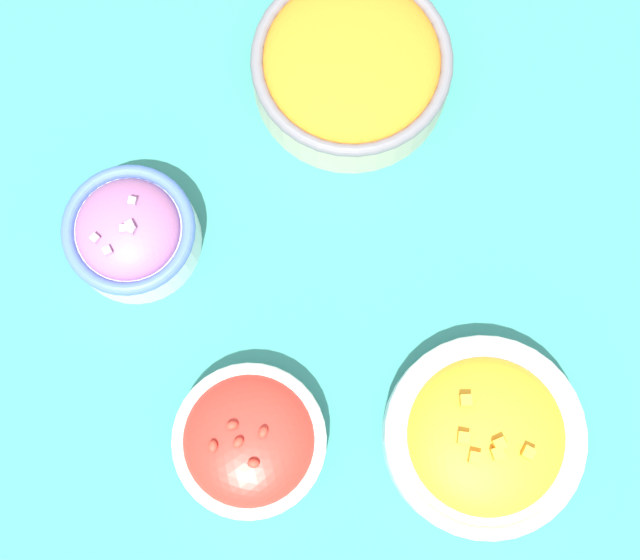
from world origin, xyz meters
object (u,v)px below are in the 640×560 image
object	(u,v)px
bowl_carrots	(351,66)
bowl_red_onion	(131,233)
bowl_cherry_tomatoes	(250,441)
bowl_squash	(484,436)

from	to	relation	value
bowl_carrots	bowl_red_onion	xyz separation A→B (m)	(0.11, -0.23, -0.00)
bowl_cherry_tomatoes	bowl_red_onion	bearing A→B (deg)	-163.17
bowl_squash	bowl_carrots	bearing A→B (deg)	-175.41
bowl_cherry_tomatoes	bowl_red_onion	world-z (taller)	bowl_red_onion
bowl_carrots	bowl_cherry_tomatoes	bearing A→B (deg)	-28.57
bowl_squash	bowl_red_onion	bearing A→B (deg)	-133.84
bowl_red_onion	bowl_carrots	bearing A→B (deg)	114.77
bowl_cherry_tomatoes	bowl_carrots	xyz separation A→B (m)	(-0.31, 0.17, 0.01)
bowl_cherry_tomatoes	bowl_squash	size ratio (longest dim) A/B	0.77
bowl_cherry_tomatoes	bowl_carrots	bearing A→B (deg)	151.43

